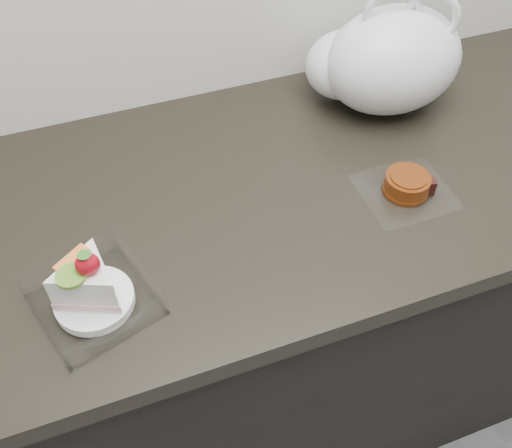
{
  "coord_description": "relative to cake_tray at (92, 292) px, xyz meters",
  "views": [
    {
      "loc": [
        -0.32,
        0.99,
        1.62
      ],
      "look_at": [
        -0.11,
        1.57,
        0.94
      ],
      "focal_mm": 40.0,
      "sensor_mm": 36.0,
      "label": 1
    }
  ],
  "objects": [
    {
      "name": "counter",
      "position": [
        0.38,
        0.16,
        -0.48
      ],
      "size": [
        2.04,
        0.64,
        0.9
      ],
      "color": "black",
      "rests_on": "ground"
    },
    {
      "name": "cake_tray",
      "position": [
        0.0,
        0.0,
        0.0
      ],
      "size": [
        0.2,
        0.2,
        0.13
      ],
      "rotation": [
        0.0,
        0.0,
        0.3
      ],
      "color": "white",
      "rests_on": "counter"
    },
    {
      "name": "mooncake_wrap",
      "position": [
        0.56,
        0.05,
        -0.02
      ],
      "size": [
        0.16,
        0.15,
        0.04
      ],
      "rotation": [
        0.0,
        0.0,
        0.17
      ],
      "color": "white",
      "rests_on": "counter"
    },
    {
      "name": "plastic_bag",
      "position": [
        0.64,
        0.31,
        0.07
      ],
      "size": [
        0.35,
        0.3,
        0.26
      ],
      "rotation": [
        0.0,
        0.0,
        -0.38
      ],
      "color": "silver",
      "rests_on": "counter"
    }
  ]
}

